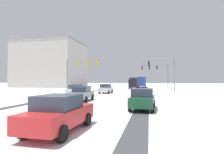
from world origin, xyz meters
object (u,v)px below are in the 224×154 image
at_px(car_grey_third, 82,94).
at_px(office_building_far_left_block, 52,65).
at_px(car_red_fifth, 59,113).
at_px(box_truck_delivery, 134,83).
at_px(bus_oncoming, 142,81).
at_px(car_dark_green_fourth, 143,99).
at_px(car_silver_lead, 106,89).
at_px(traffic_signal_far_right, 157,70).
at_px(traffic_signal_near_right, 164,69).
at_px(car_white_second, 76,90).
at_px(traffic_signal_near_left, 80,67).

xyz_separation_m(car_grey_third, office_building_far_left_block, (-26.01, 39.16, 6.90)).
relative_size(car_red_fifth, box_truck_delivery, 0.56).
distance_m(bus_oncoming, office_building_far_left_block, 31.53).
bearing_deg(car_dark_green_fourth, car_grey_third, 145.17).
distance_m(car_red_fifth, bus_oncoming, 53.40).
height_order(car_grey_third, bus_oncoming, bus_oncoming).
bearing_deg(box_truck_delivery, office_building_far_left_block, 164.65).
relative_size(car_silver_lead, bus_oncoming, 0.37).
relative_size(car_red_fifth, bus_oncoming, 0.38).
bearing_deg(box_truck_delivery, bus_oncoming, 80.68).
bearing_deg(traffic_signal_far_right, car_dark_green_fourth, -94.04).
distance_m(car_dark_green_fourth, car_red_fifth, 7.76).
height_order(traffic_signal_far_right, box_truck_delivery, traffic_signal_far_right).
relative_size(box_truck_delivery, office_building_far_left_block, 0.36).
xyz_separation_m(traffic_signal_near_right, car_red_fifth, (-6.57, -28.72, -3.65)).
bearing_deg(traffic_signal_far_right, office_building_far_left_block, 163.67).
distance_m(car_white_second, box_truck_delivery, 25.13).
bearing_deg(box_truck_delivery, traffic_signal_near_right, -64.32).
xyz_separation_m(car_dark_green_fourth, office_building_far_left_block, (-32.77, 43.86, 6.90)).
xyz_separation_m(car_silver_lead, car_white_second, (-3.44, -5.33, 0.00)).
xyz_separation_m(car_white_second, office_building_far_left_block, (-22.31, 32.17, 6.90)).
bearing_deg(car_white_second, traffic_signal_near_right, 36.33).
height_order(car_white_second, box_truck_delivery, box_truck_delivery).
xyz_separation_m(car_silver_lead, car_red_fifth, (3.64, -24.01, 0.00)).
xyz_separation_m(traffic_signal_near_right, car_dark_green_fourth, (-3.20, -21.73, -3.65)).
bearing_deg(car_red_fifth, car_dark_green_fourth, 64.23).
xyz_separation_m(traffic_signal_far_right, box_truck_delivery, (-5.96, 2.28, -3.18)).
relative_size(car_white_second, car_dark_green_fourth, 0.99).
bearing_deg(car_dark_green_fourth, car_silver_lead, 112.40).
bearing_deg(office_building_far_left_block, car_silver_lead, -46.19).
relative_size(traffic_signal_far_right, box_truck_delivery, 0.92).
bearing_deg(traffic_signal_near_left, car_dark_green_fourth, -56.53).
height_order(car_dark_green_fourth, office_building_far_left_block, office_building_far_left_block).
height_order(traffic_signal_near_right, box_truck_delivery, traffic_signal_near_right).
bearing_deg(traffic_signal_near_left, office_building_far_left_block, 129.21).
height_order(car_dark_green_fourth, box_truck_delivery, box_truck_delivery).
bearing_deg(box_truck_delivery, car_red_fifth, -89.71).
bearing_deg(bus_oncoming, box_truck_delivery, -99.32).
distance_m(car_silver_lead, car_grey_third, 12.32).
xyz_separation_m(traffic_signal_far_right, car_red_fifth, (-5.74, -40.56, -4.00)).
xyz_separation_m(car_white_second, car_red_fifth, (7.08, -18.68, 0.00)).
height_order(traffic_signal_near_right, office_building_far_left_block, office_building_far_left_block).
bearing_deg(traffic_signal_far_right, traffic_signal_near_left, -137.37).
bearing_deg(traffic_signal_near_left, car_white_second, -72.63).
distance_m(traffic_signal_near_right, traffic_signal_near_left, 16.25).
distance_m(traffic_signal_far_right, box_truck_delivery, 7.13).
relative_size(traffic_signal_near_right, box_truck_delivery, 0.91).
distance_m(car_grey_third, box_truck_delivery, 31.32).
bearing_deg(traffic_signal_near_right, car_red_fifth, -102.89).
relative_size(car_grey_third, car_dark_green_fourth, 1.00).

